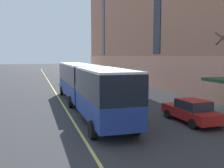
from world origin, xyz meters
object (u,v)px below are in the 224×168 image
(parked_car_red_1, at_px, (191,111))
(parked_car_black_3, at_px, (122,87))
(parked_car_darkgray_2, at_px, (85,75))
(fire_hydrant, at_px, (127,86))
(city_bus, at_px, (86,83))

(parked_car_red_1, xyz_separation_m, parked_car_black_3, (-0.18, 13.52, -0.00))
(parked_car_darkgray_2, xyz_separation_m, fire_hydrant, (1.81, -18.71, -0.29))
(parked_car_red_1, distance_m, parked_car_darkgray_2, 35.38)
(parked_car_red_1, height_order, parked_car_darkgray_2, same)
(parked_car_darkgray_2, bearing_deg, parked_car_black_3, -89.81)
(parked_car_red_1, bearing_deg, parked_car_darkgray_2, 90.41)
(city_bus, relative_size, fire_hydrant, 27.41)
(city_bus, bearing_deg, fire_hydrant, 53.52)
(city_bus, height_order, parked_car_black_3, city_bus)
(city_bus, xyz_separation_m, parked_car_darkgray_2, (5.52, 28.63, -1.33))
(parked_car_red_1, distance_m, fire_hydrant, 16.74)
(parked_car_red_1, height_order, parked_car_black_3, same)
(parked_car_darkgray_2, height_order, fire_hydrant, parked_car_darkgray_2)
(parked_car_darkgray_2, height_order, parked_car_black_3, same)
(parked_car_darkgray_2, bearing_deg, city_bus, -100.91)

